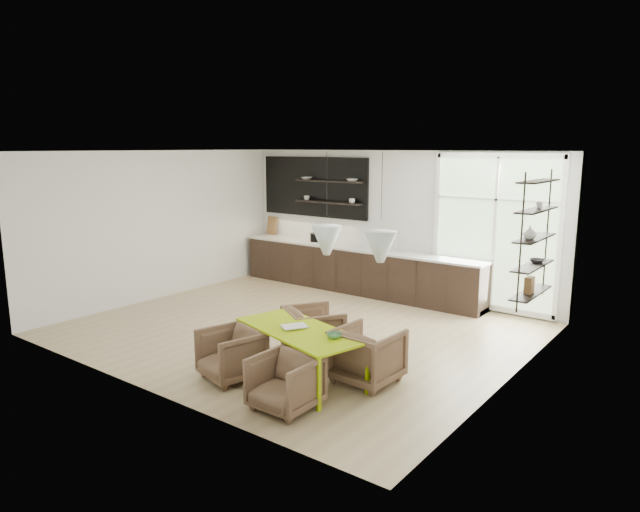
{
  "coord_description": "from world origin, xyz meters",
  "views": [
    {
      "loc": [
        5.74,
        -6.99,
        2.98
      ],
      "look_at": [
        -0.0,
        0.6,
        1.14
      ],
      "focal_mm": 32.0,
      "sensor_mm": 36.0,
      "label": 1
    }
  ],
  "objects_px": {
    "armchair_back_left": "(314,331)",
    "wire_stool": "(252,338)",
    "dining_table": "(300,333)",
    "armchair_front_right": "(285,383)",
    "armchair_back_right": "(367,355)",
    "armchair_front_left": "(231,354)"
  },
  "relations": [
    {
      "from": "armchair_back_left",
      "to": "armchair_back_right",
      "type": "bearing_deg",
      "value": -164.64
    },
    {
      "from": "armchair_front_left",
      "to": "armchair_front_right",
      "type": "bearing_deg",
      "value": 3.1
    },
    {
      "from": "armchair_back_right",
      "to": "wire_stool",
      "type": "relative_size",
      "value": 1.89
    },
    {
      "from": "armchair_front_right",
      "to": "armchair_front_left",
      "type": "bearing_deg",
      "value": 168.21
    },
    {
      "from": "dining_table",
      "to": "armchair_back_left",
      "type": "relative_size",
      "value": 2.57
    },
    {
      "from": "armchair_back_left",
      "to": "armchair_front_left",
      "type": "height_order",
      "value": "armchair_back_left"
    },
    {
      "from": "armchair_front_left",
      "to": "armchair_back_right",
      "type": "bearing_deg",
      "value": 49.21
    },
    {
      "from": "armchair_back_right",
      "to": "wire_stool",
      "type": "bearing_deg",
      "value": 10.05
    },
    {
      "from": "armchair_back_left",
      "to": "armchair_front_left",
      "type": "bearing_deg",
      "value": 109.03
    },
    {
      "from": "dining_table",
      "to": "armchair_back_left",
      "type": "distance_m",
      "value": 0.93
    },
    {
      "from": "armchair_front_right",
      "to": "wire_stool",
      "type": "height_order",
      "value": "armchair_front_right"
    },
    {
      "from": "armchair_front_left",
      "to": "wire_stool",
      "type": "distance_m",
      "value": 0.82
    },
    {
      "from": "dining_table",
      "to": "armchair_front_right",
      "type": "distance_m",
      "value": 0.93
    },
    {
      "from": "armchair_back_right",
      "to": "armchair_front_left",
      "type": "height_order",
      "value": "armchair_back_right"
    },
    {
      "from": "armchair_back_right",
      "to": "wire_stool",
      "type": "xyz_separation_m",
      "value": [
        -1.8,
        -0.24,
        -0.09
      ]
    },
    {
      "from": "armchair_back_left",
      "to": "armchair_front_left",
      "type": "relative_size",
      "value": 1.06
    },
    {
      "from": "dining_table",
      "to": "armchair_front_right",
      "type": "bearing_deg",
      "value": -46.95
    },
    {
      "from": "dining_table",
      "to": "armchair_front_left",
      "type": "distance_m",
      "value": 0.94
    },
    {
      "from": "armchair_front_left",
      "to": "wire_stool",
      "type": "bearing_deg",
      "value": 130.36
    },
    {
      "from": "armchair_back_right",
      "to": "armchair_front_left",
      "type": "distance_m",
      "value": 1.75
    },
    {
      "from": "armchair_back_left",
      "to": "wire_stool",
      "type": "xyz_separation_m",
      "value": [
        -0.67,
        -0.59,
        -0.08
      ]
    },
    {
      "from": "dining_table",
      "to": "wire_stool",
      "type": "relative_size",
      "value": 4.77
    }
  ]
}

